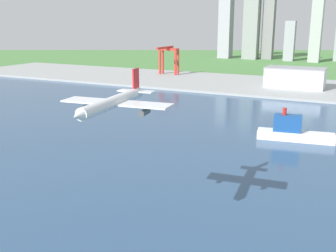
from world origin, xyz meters
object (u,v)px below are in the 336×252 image
at_px(port_crane_red, 168,54).
at_px(warehouse_main, 295,78).
at_px(ferry_boat, 293,131).
at_px(airplane_landing, 113,102).

xyz_separation_m(port_crane_red, warehouse_main, (165.45, -37.39, -15.79)).
bearing_deg(ferry_boat, airplane_landing, -102.62).
bearing_deg(warehouse_main, port_crane_red, 167.27).
bearing_deg(warehouse_main, airplane_landing, -90.18).
distance_m(ferry_boat, warehouse_main, 191.12).
distance_m(port_crane_red, warehouse_main, 170.36).
bearing_deg(airplane_landing, port_crane_red, 114.20).
xyz_separation_m(airplane_landing, ferry_boat, (31.34, 139.93, -39.76)).
bearing_deg(airplane_landing, ferry_boat, 77.38).
relative_size(airplane_landing, port_crane_red, 0.92).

